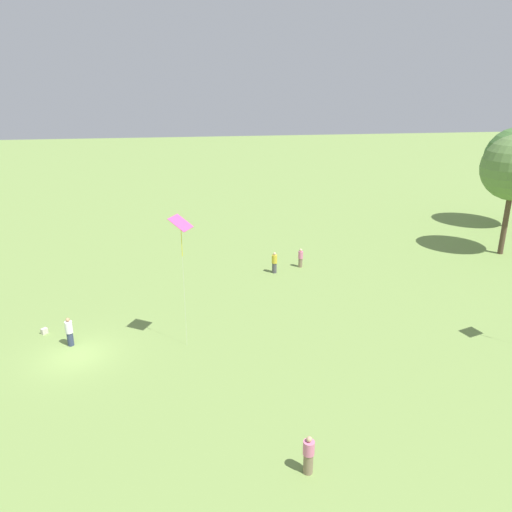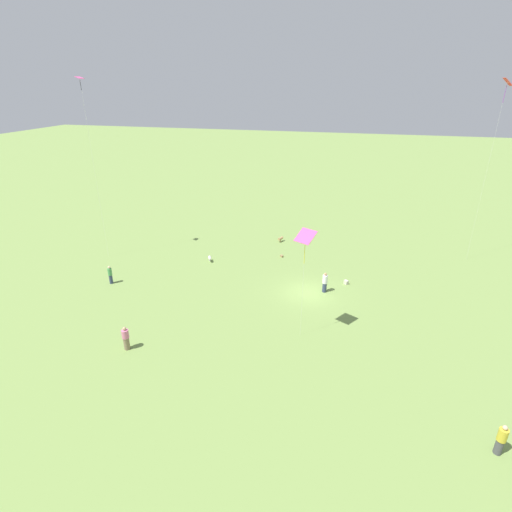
% 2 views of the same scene
% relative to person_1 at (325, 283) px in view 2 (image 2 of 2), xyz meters
% --- Properties ---
extents(ground_plane, '(240.00, 240.00, 0.00)m').
position_rel_person_1_xyz_m(ground_plane, '(1.35, 0.56, -0.91)').
color(ground_plane, '#7A994C').
extents(person_1, '(0.50, 0.50, 1.85)m').
position_rel_person_1_xyz_m(person_1, '(0.00, 0.00, 0.00)').
color(person_1, '#333D5B').
rests_on(person_1, ground_plane).
extents(person_2, '(0.40, 0.40, 1.75)m').
position_rel_person_1_xyz_m(person_2, '(19.18, 3.33, -0.04)').
color(person_2, '#333D5B').
rests_on(person_2, ground_plane).
extents(person_3, '(0.51, 0.51, 1.79)m').
position_rel_person_1_xyz_m(person_3, '(12.47, 11.74, -0.04)').
color(person_3, '#847056').
rests_on(person_3, ground_plane).
extents(person_4, '(0.61, 0.61, 1.82)m').
position_rel_person_1_xyz_m(person_4, '(-10.10, 14.64, -0.02)').
color(person_4, '#4C4C51').
rests_on(person_4, ground_plane).
extents(kite_0, '(0.70, 0.71, 17.49)m').
position_rel_person_1_xyz_m(kite_0, '(23.14, -2.19, 14.73)').
color(kite_0, '#E54C99').
rests_on(kite_0, ground_plane).
extents(kite_1, '(1.55, 1.47, 8.13)m').
position_rel_person_1_xyz_m(kite_1, '(1.04, 7.04, 6.69)').
color(kite_1, '#E54C99').
rests_on(kite_1, ground_plane).
extents(kite_2, '(0.72, 0.96, 17.39)m').
position_rel_person_1_xyz_m(kite_2, '(-13.74, -10.94, 15.27)').
color(kite_2, red).
rests_on(kite_2, ground_plane).
extents(dog_0, '(0.53, 0.79, 0.56)m').
position_rel_person_1_xyz_m(dog_0, '(12.08, -3.48, -0.53)').
color(dog_0, silver).
rests_on(dog_0, ground_plane).
extents(dog_1, '(0.57, 0.79, 0.57)m').
position_rel_person_1_xyz_m(dog_1, '(6.11, -10.82, -0.52)').
color(dog_1, tan).
rests_on(dog_1, ground_plane).
extents(picnic_bag_0, '(0.47, 0.47, 0.38)m').
position_rel_person_1_xyz_m(picnic_bag_0, '(-1.80, -1.97, -0.73)').
color(picnic_bag_0, beige).
rests_on(picnic_bag_0, ground_plane).
extents(picnic_bag_1, '(0.37, 0.35, 0.23)m').
position_rel_person_1_xyz_m(picnic_bag_1, '(5.13, -6.50, -0.80)').
color(picnic_bag_1, '#A58459').
rests_on(picnic_bag_1, ground_plane).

